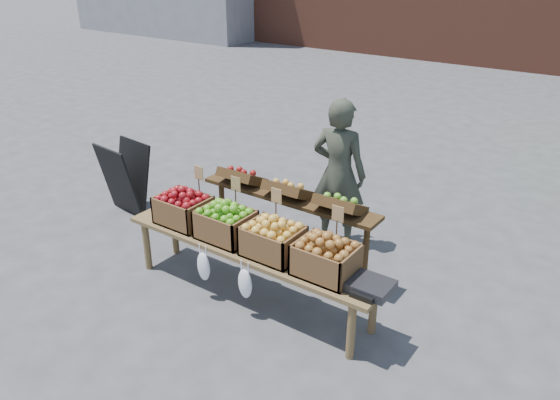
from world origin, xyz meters
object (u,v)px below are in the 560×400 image
Objects in this scene: crate_green_apples at (326,260)px; weighing_scale at (371,286)px; vendor at (339,174)px; crate_golden_apples at (183,210)px; display_bench at (250,272)px; chalkboard_sign at (125,178)px; crate_red_apples at (273,241)px; crate_russet_pears at (226,225)px; back_table at (288,220)px.

crate_green_apples reaches higher than weighing_scale.
vendor is 1.60m from crate_green_apples.
weighing_scale is (2.08, 0.00, -0.10)m from crate_golden_apples.
display_bench is at bearing 180.00° from weighing_scale.
chalkboard_sign reaches higher than crate_green_apples.
crate_red_apples is 0.98m from weighing_scale.
crate_russet_pears is (-0.28, 0.00, 0.42)m from display_bench.
chalkboard_sign is 2.25m from crate_russet_pears.
vendor is 1.45m from crate_red_apples.
display_bench is at bearing 77.98° from vendor.
crate_green_apples is at bearing -4.43° from chalkboard_sign.
vendor is 1.54m from display_bench.
back_table is 1.49m from weighing_scale.
crate_green_apples is at bearing 0.00° from display_bench.
weighing_scale is (0.43, 0.00, -0.10)m from crate_green_apples.
crate_golden_apples is (-0.83, 0.00, 0.42)m from display_bench.
back_table is at bearing 151.10° from weighing_scale.
weighing_scale is (1.52, 0.00, -0.10)m from crate_russet_pears.
back_table reaches higher than crate_golden_apples.
vendor reaches higher than back_table.
crate_red_apples reaches higher than weighing_scale.
vendor reaches higher than crate_golden_apples.
crate_golden_apples is at bearing 180.00° from crate_green_apples.
weighing_scale is at bearing -3.27° from chalkboard_sign.
crate_green_apples is at bearing 180.00° from weighing_scale.
crate_red_apples is at bearing 180.00° from weighing_scale.
chalkboard_sign is at bearing 166.35° from display_bench.
crate_red_apples is (0.27, 0.00, 0.42)m from display_bench.
crate_golden_apples is 2.08m from weighing_scale.
vendor is 1.49m from crate_russet_pears.
crate_russet_pears is at bearing 180.00° from weighing_scale.
crate_red_apples is at bearing -6.46° from chalkboard_sign.
crate_russet_pears is at bearing -107.05° from back_table.
crate_green_apples is at bearing 0.00° from crate_red_apples.
vendor is at bearing 74.47° from crate_russet_pears.
chalkboard_sign is at bearing -176.92° from back_table.
chalkboard_sign is 2.39m from back_table.
crate_golden_apples reaches higher than weighing_scale.
display_bench is at bearing -85.70° from back_table.
crate_green_apples is at bearing 0.00° from crate_golden_apples.
chalkboard_sign is at bearing 169.72° from crate_green_apples.
chalkboard_sign is 1.73m from crate_golden_apples.
weighing_scale is at bearing -28.90° from back_table.
weighing_scale reaches higher than display_bench.
display_bench is (2.44, -0.59, -0.18)m from chalkboard_sign.
chalkboard_sign is at bearing 170.88° from weighing_scale.
crate_red_apples is (1.10, 0.00, 0.00)m from crate_golden_apples.
vendor is 1.83× the size of chalkboard_sign.
display_bench is 0.93m from crate_golden_apples.
crate_golden_apples reaches higher than display_bench.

